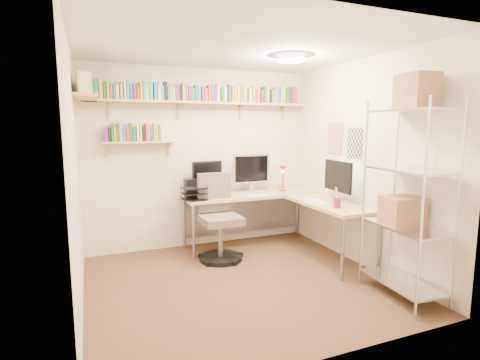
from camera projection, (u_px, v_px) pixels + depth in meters
name	position (u px, v px, depth m)	size (l,w,h in m)	color
ground	(240.00, 282.00, 4.12)	(3.20, 3.20, 0.00)	#48341F
room_shell	(241.00, 141.00, 3.90)	(3.24, 3.04, 2.52)	beige
wall_shelves	(173.00, 101.00, 4.86)	(3.12, 1.09, 0.80)	tan
corner_desk	(262.00, 197.00, 5.13)	(2.02, 1.92, 1.31)	beige
office_chair	(219.00, 224.00, 4.81)	(0.58, 0.59, 1.10)	black
wire_rack	(408.00, 170.00, 3.60)	(0.49, 0.88, 2.19)	silver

